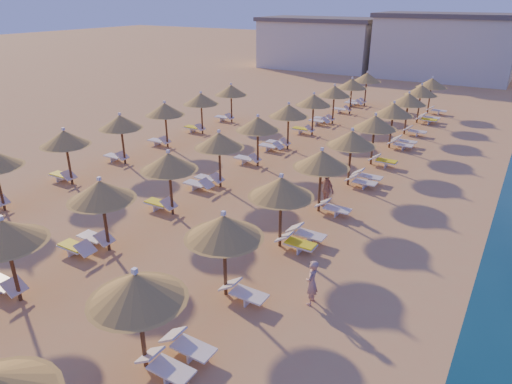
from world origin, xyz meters
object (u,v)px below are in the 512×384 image
Objects in this scene: parasol_row_east at (338,149)px; beachgoer_c at (326,190)px; beachgoer_a at (312,283)px; parasol_row_west at (240,132)px.

parasol_row_east is 26.88× the size of beachgoer_c.
parasol_row_east is 8.81m from beachgoer_a.
parasol_row_east reaches higher than beachgoer_c.
parasol_row_west is 11.66m from beachgoer_a.
parasol_row_east and parasol_row_west have the same top height.
beachgoer_a is at bearing -46.20° from beachgoer_c.
beachgoer_c is (5.49, -1.15, -1.65)m from parasol_row_west.
parasol_row_west is 26.88× the size of beachgoer_c.
parasol_row_west is 5.85m from beachgoer_c.
beachgoer_a is at bearing -72.60° from parasol_row_east.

